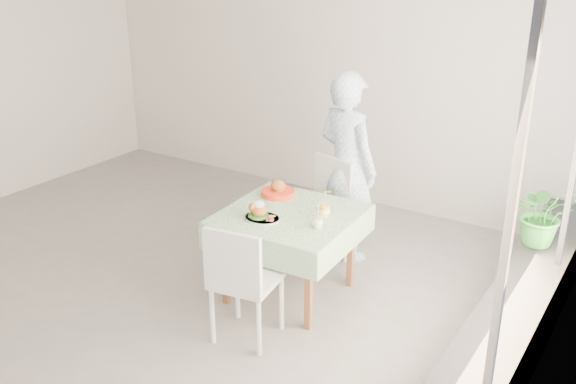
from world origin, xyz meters
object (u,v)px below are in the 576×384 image
Objects in this scene: cafe_table at (290,245)px; juice_cup_orange at (324,210)px; chair_near at (246,303)px; diner at (347,167)px; main_dish at (260,213)px; chair_far at (317,231)px; potted_plant at (543,214)px.

juice_cup_orange is (0.27, 0.09, 0.34)m from cafe_table.
diner reaches higher than chair_near.
cafe_table is 0.44m from juice_cup_orange.
main_dish is (-0.17, -1.13, -0.08)m from diner.
chair_far reaches higher than chair_near.
diner is at bearing 81.41° from main_dish.
cafe_table is 0.62× the size of diner.
cafe_table is at bearing 59.19° from main_dish.
potted_plant is (1.86, 1.25, -0.03)m from main_dish.
diner reaches higher than potted_plant.
potted_plant is at bearing 30.74° from cafe_table.
main_dish is at bearing -91.20° from chair_far.
juice_cup_orange is at bearing 37.43° from main_dish.
chair_near reaches higher than main_dish.
diner is (-0.03, 1.61, 0.59)m from chair_near.
chair_far is 1.03× the size of chair_near.
potted_plant is at bearing 11.55° from chair_far.
diner is (0.04, 0.90, 0.41)m from cafe_table.
cafe_table is 0.68m from chair_far.
chair_near is (0.18, -1.35, -0.01)m from chair_far.
main_dish is 1.13× the size of juice_cup_orange.
diner is 5.87× the size of main_dish.
chair_near is 0.72m from main_dish.
juice_cup_orange is (0.40, 0.31, 0.01)m from main_dish.
cafe_table is 1.16× the size of chair_near.
chair_far is 0.55× the size of diner.
chair_far is at bearing 100.02° from cafe_table.
chair_far is at bearing 74.40° from diner.
chair_near is (0.07, -0.70, -0.17)m from cafe_table.
chair_far is 0.65m from diner.
diner is 0.86m from juice_cup_orange.
potted_plant is at bearing 46.13° from chair_near.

